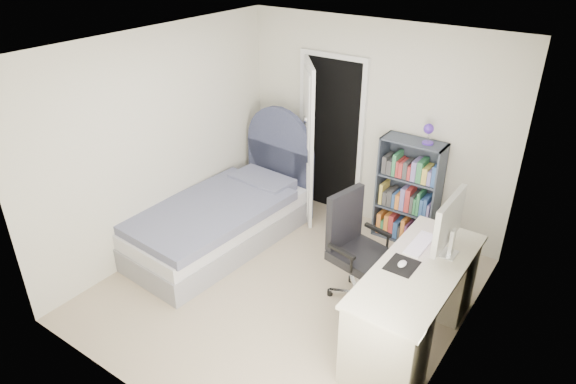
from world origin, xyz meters
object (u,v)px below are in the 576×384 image
Objects in this scene: desk at (415,301)px; office_chair at (354,243)px; bed at (224,217)px; floor_lamp at (304,175)px; nightstand at (287,174)px; bookcase at (408,196)px.

desk reaches higher than office_chair.
bed is 2.04× the size of office_chair.
floor_lamp is 1.17× the size of office_chair.
bed is 1.40× the size of desk.
office_chair is at bearing -40.21° from floor_lamp.
floor_lamp is (0.42, 1.08, 0.23)m from bed.
nightstand is 0.37× the size of desk.
floor_lamp is 1.35m from bookcase.
nightstand is at bearing 157.67° from floor_lamp.
floor_lamp is 0.89× the size of bookcase.
office_chair is at bearing -90.38° from bookcase.
desk is 0.83m from office_chair.
bookcase reaches higher than floor_lamp.
desk is (0.76, -1.57, -0.13)m from bookcase.
bed reaches higher than office_chair.
bed is 1.77m from office_chair.
bed is 1.55× the size of bookcase.
bookcase is at bearing 0.93° from nightstand.
floor_lamp is at bearing -172.04° from bookcase.
office_chair is at bearing -36.77° from nightstand.
bed is 1.25m from nightstand.
desk is at bearing -64.25° from bookcase.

